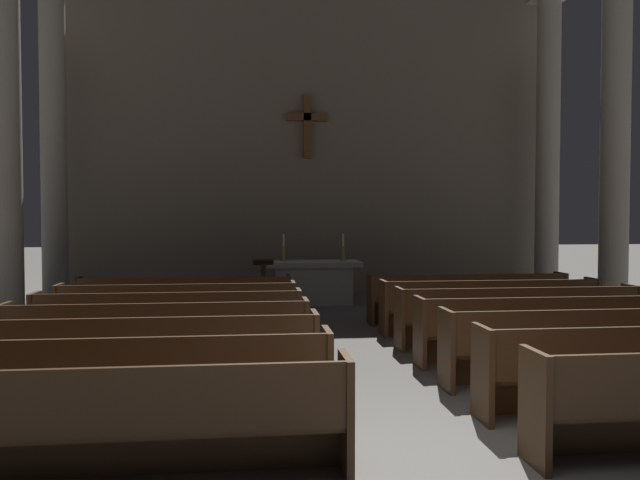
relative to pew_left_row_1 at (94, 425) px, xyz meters
The scene contains 22 objects.
ground_plane 2.71m from the pew_left_row_1, ahead, with size 80.00×80.00×0.00m, color #66635E.
pew_left_row_1 is the anchor object (origin of this frame).
pew_left_row_2 1.13m from the pew_left_row_1, 90.00° to the left, with size 3.85×0.50×0.95m.
pew_left_row_3 2.27m from the pew_left_row_1, 90.00° to the left, with size 3.85×0.50×0.95m.
pew_left_row_4 3.40m from the pew_left_row_1, 90.00° to the left, with size 3.85×0.50×0.95m.
pew_left_row_5 4.53m from the pew_left_row_1, 90.00° to the left, with size 3.85×0.50×0.95m.
pew_left_row_6 5.67m from the pew_left_row_1, 90.00° to the left, with size 3.85×0.50×0.95m.
pew_left_row_7 6.80m from the pew_left_row_1, 90.00° to the left, with size 3.85×0.50×0.95m.
pew_right_row_3 5.80m from the pew_left_row_1, 23.02° to the left, with size 3.85×0.50×0.95m.
pew_right_row_4 6.33m from the pew_left_row_1, 32.51° to the left, with size 3.85×0.50×0.95m.
pew_right_row_5 7.00m from the pew_left_row_1, 40.36° to the left, with size 3.85×0.50×0.95m.
pew_right_row_6 7.78m from the pew_left_row_1, 46.73° to the left, with size 3.85×0.50×0.95m.
pew_right_row_7 8.64m from the pew_left_row_1, 51.89° to the left, with size 3.85×0.50×0.95m.
column_left_third 8.54m from the pew_left_row_1, 114.08° to the left, with size 0.86×0.86×7.57m.
column_right_third 11.66m from the pew_left_row_1, 40.15° to the left, with size 0.86×0.86×7.57m.
column_left_fourth 11.08m from the pew_left_row_1, 107.73° to the left, with size 0.86×0.86×7.57m.
column_right_fourth 13.62m from the pew_left_row_1, 49.69° to the left, with size 0.86×0.86×7.57m.
altar 10.10m from the pew_left_row_1, 74.68° to the left, with size 2.20×0.90×1.01m.
candlestick_left 9.96m from the pew_left_row_1, 78.58° to the left, with size 0.16×0.16×0.64m.
candlestick_right 10.33m from the pew_left_row_1, 70.92° to the left, with size 0.16×0.16×0.64m.
apse_with_cross 12.34m from the pew_left_row_1, 76.97° to the left, with size 12.70×0.44×7.92m.
lectern 8.66m from the pew_left_row_1, 80.27° to the left, with size 0.44×0.36×1.15m.
Camera 1 is at (-1.53, -4.79, 2.02)m, focal length 35.13 mm.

